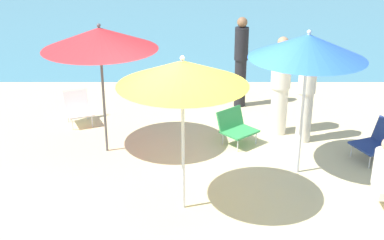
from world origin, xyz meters
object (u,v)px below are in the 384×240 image
umbrella_yellow (181,73)px  person_b (278,86)px  umbrella_red (98,39)px  person_c (239,61)px  beach_chair_b (377,140)px  beach_chair_c (76,108)px  beach_chair_a (234,126)px  umbrella_blue (306,47)px  person_d (304,95)px  person_a (384,171)px

umbrella_yellow → person_b: size_ratio=1.20×
umbrella_red → person_c: bearing=42.0°
beach_chair_b → person_c: size_ratio=0.43×
umbrella_red → beach_chair_c: (-0.70, 1.20, -1.55)m
umbrella_yellow → person_b: bearing=56.9°
umbrella_red → beach_chair_c: size_ratio=2.94×
beach_chair_a → beach_chair_b: beach_chair_b is taller
umbrella_blue → beach_chair_c: bearing=152.0°
person_c → person_d: person_c is taller
person_a → beach_chair_c: bearing=-119.2°
beach_chair_a → umbrella_blue: bearing=-2.5°
beach_chair_c → person_b: (3.57, -0.46, 0.56)m
beach_chair_b → person_d: 1.34m
umbrella_red → beach_chair_a: umbrella_red is taller
beach_chair_b → beach_chair_c: bearing=-39.3°
umbrella_yellow → beach_chair_a: bearing=67.8°
umbrella_yellow → beach_chair_c: 3.85m
beach_chair_b → person_a: 1.31m
beach_chair_c → beach_chair_a: bearing=49.0°
beach_chair_a → person_b: bearing=77.2°
umbrella_red → person_b: size_ratio=1.22×
umbrella_blue → person_c: size_ratio=1.21×
beach_chair_a → person_c: bearing=131.5°
person_c → beach_chair_a: bearing=58.6°
beach_chair_b → person_b: bearing=-59.1°
person_d → beach_chair_c: bearing=118.1°
umbrella_blue → beach_chair_c: size_ratio=3.03×
person_b → person_c: person_c is taller
person_a → person_d: size_ratio=0.56×
beach_chair_b → person_a: (-0.34, -1.26, 0.13)m
beach_chair_a → beach_chair_c: beach_chair_c is taller
umbrella_red → beach_chair_a: (2.10, 0.31, -1.55)m
umbrella_red → person_c: umbrella_red is taller
umbrella_red → person_b: 3.13m
umbrella_yellow → beach_chair_c: size_ratio=2.91×
beach_chair_c → person_c: (3.02, 0.89, 0.61)m
beach_chair_b → person_b: (-1.39, 1.03, 0.54)m
umbrella_blue → beach_chair_c: (-3.65, 1.94, -1.61)m
umbrella_blue → beach_chair_b: size_ratio=2.82×
beach_chair_a → person_a: bearing=2.9°
umbrella_blue → person_b: (-0.07, 1.47, -1.05)m
person_c → beach_chair_c: bearing=-7.7°
umbrella_blue → beach_chair_c: umbrella_blue is taller
beach_chair_b → umbrella_yellow: bearing=3.0°
beach_chair_c → person_d: person_d is taller
umbrella_yellow → person_b: 3.10m
beach_chair_c → person_c: 3.21m
umbrella_red → person_a: size_ratio=2.30×
person_a → person_c: person_c is taller
person_a → beach_chair_b: bearing=166.7°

